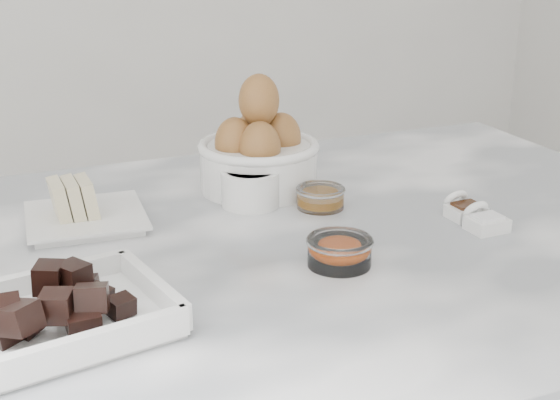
# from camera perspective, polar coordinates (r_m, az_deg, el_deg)

# --- Properties ---
(marble_slab) EXTENTS (1.20, 0.80, 0.04)m
(marble_slab) POSITION_cam_1_polar(r_m,az_deg,el_deg) (0.99, -0.40, -3.98)
(marble_slab) COLOR white
(marble_slab) RESTS_ON cabinet
(chocolate_dish) EXTENTS (0.25, 0.20, 0.06)m
(chocolate_dish) POSITION_cam_1_polar(r_m,az_deg,el_deg) (0.79, -16.23, -7.83)
(chocolate_dish) COLOR white
(chocolate_dish) RESTS_ON marble_slab
(butter_plate) EXTENTS (0.16, 0.16, 0.06)m
(butter_plate) POSITION_cam_1_polar(r_m,az_deg,el_deg) (1.05, -14.20, -0.69)
(butter_plate) COLOR white
(butter_plate) RESTS_ON marble_slab
(sugar_ramekin) EXTENTS (0.08, 0.08, 0.05)m
(sugar_ramekin) POSITION_cam_1_polar(r_m,az_deg,el_deg) (1.09, -2.16, 1.01)
(sugar_ramekin) COLOR white
(sugar_ramekin) RESTS_ON marble_slab
(egg_bowl) EXTENTS (0.18, 0.18, 0.17)m
(egg_bowl) POSITION_cam_1_polar(r_m,az_deg,el_deg) (1.14, -1.58, 3.49)
(egg_bowl) COLOR white
(egg_bowl) RESTS_ON marble_slab
(honey_bowl) EXTENTS (0.07, 0.07, 0.03)m
(honey_bowl) POSITION_cam_1_polar(r_m,az_deg,el_deg) (1.08, 2.97, 0.22)
(honey_bowl) COLOR white
(honey_bowl) RESTS_ON marble_slab
(zest_bowl) EXTENTS (0.08, 0.08, 0.03)m
(zest_bowl) POSITION_cam_1_polar(r_m,az_deg,el_deg) (0.90, 4.37, -3.67)
(zest_bowl) COLOR white
(zest_bowl) RESTS_ON marble_slab
(vanilla_spoon) EXTENTS (0.05, 0.06, 0.04)m
(vanilla_spoon) POSITION_cam_1_polar(r_m,az_deg,el_deg) (1.08, 13.27, -0.59)
(vanilla_spoon) COLOR white
(vanilla_spoon) RESTS_ON marble_slab
(salt_spoon) EXTENTS (0.05, 0.06, 0.04)m
(salt_spoon) POSITION_cam_1_polar(r_m,az_deg,el_deg) (1.04, 14.71, -1.44)
(salt_spoon) COLOR white
(salt_spoon) RESTS_ON marble_slab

